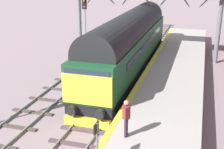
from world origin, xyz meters
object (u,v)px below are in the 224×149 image
at_px(waiting_passenger, 126,115).
at_px(platform_number_sign, 97,137).
at_px(signal_post_mid, 85,19).
at_px(diesel_locomotive, 129,42).

bearing_deg(waiting_passenger, platform_number_sign, 163.56).
bearing_deg(signal_post_mid, diesel_locomotive, -41.42).
height_order(platform_number_sign, waiting_passenger, platform_number_sign).
bearing_deg(diesel_locomotive, waiting_passenger, -76.97).
distance_m(diesel_locomotive, signal_post_mid, 7.32).
distance_m(signal_post_mid, platform_number_sign, 19.41).
relative_size(diesel_locomotive, waiting_passenger, 11.10).
bearing_deg(platform_number_sign, signal_post_mid, 112.64).
relative_size(signal_post_mid, platform_number_sign, 3.11).
relative_size(platform_number_sign, waiting_passenger, 1.01).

